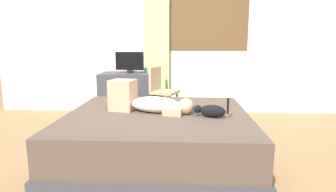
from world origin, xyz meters
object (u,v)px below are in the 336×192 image
object	(u,v)px
bed	(158,135)
desk	(128,95)
person_lying	(147,101)
cat	(211,111)
cup	(149,71)
chair_by_desk	(161,89)
tv_monitor	(130,62)

from	to	relation	value
bed	desk	bearing A→B (deg)	110.56
person_lying	cat	world-z (taller)	person_lying
cat	desk	size ratio (longest dim) A/B	0.39
person_lying	cat	xyz separation A→B (m)	(0.68, -0.21, -0.05)
bed	cat	distance (m)	0.66
bed	cup	world-z (taller)	cup
cup	chair_by_desk	bearing A→B (deg)	-30.83
cat	chair_by_desk	xyz separation A→B (m)	(-0.64, 1.72, -0.06)
desk	cup	distance (m)	0.57
tv_monitor	cup	world-z (taller)	tv_monitor
desk	tv_monitor	size ratio (longest dim) A/B	1.88
cat	tv_monitor	bearing A→B (deg)	121.53
cat	cup	bearing A→B (deg)	114.66
tv_monitor	bed	bearing A→B (deg)	-70.62
cat	desk	distance (m)	2.28
cat	cup	size ratio (longest dim) A/B	3.62
bed	desk	distance (m)	1.89
cup	person_lying	bearing A→B (deg)	-84.27
chair_by_desk	desk	bearing A→B (deg)	160.93
cat	desk	world-z (taller)	desk
chair_by_desk	person_lying	bearing A→B (deg)	-91.48
cat	person_lying	bearing A→B (deg)	162.75
desk	cup	xyz separation A→B (m)	(0.37, -0.08, 0.42)
bed	person_lying	xyz separation A→B (m)	(-0.13, 0.06, 0.37)
cat	chair_by_desk	size ratio (longest dim) A/B	0.41
person_lying	desk	xyz separation A→B (m)	(-0.54, 1.70, -0.24)
person_lying	cup	world-z (taller)	person_lying
person_lying	cat	bearing A→B (deg)	-17.25
person_lying	tv_monitor	size ratio (longest dim) A/B	1.96
desk	chair_by_desk	bearing A→B (deg)	-19.07
person_lying	chair_by_desk	world-z (taller)	chair_by_desk
tv_monitor	cup	xyz separation A→B (m)	(0.33, -0.08, -0.13)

